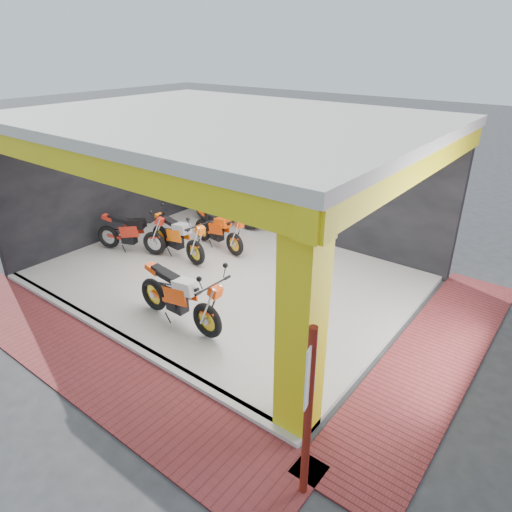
# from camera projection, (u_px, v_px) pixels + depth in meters

# --- Properties ---
(ground) EXTENTS (80.00, 80.00, 0.00)m
(ground) POSITION_uv_depth(u_px,v_px,m) (161.00, 316.00, 9.20)
(ground) COLOR #2D2D30
(ground) RESTS_ON ground
(showroom_floor) EXTENTS (8.00, 6.00, 0.10)m
(showroom_floor) POSITION_uv_depth(u_px,v_px,m) (226.00, 277.00, 10.61)
(showroom_floor) COLOR white
(showroom_floor) RESTS_ON ground
(showroom_ceiling) EXTENTS (8.40, 6.40, 0.20)m
(showroom_ceiling) POSITION_uv_depth(u_px,v_px,m) (221.00, 120.00, 9.08)
(showroom_ceiling) COLOR beige
(showroom_ceiling) RESTS_ON corner_column
(back_wall) EXTENTS (8.20, 0.20, 3.50)m
(back_wall) POSITION_uv_depth(u_px,v_px,m) (301.00, 177.00, 12.09)
(back_wall) COLOR black
(back_wall) RESTS_ON ground
(left_wall) EXTENTS (0.20, 6.20, 3.50)m
(left_wall) POSITION_uv_depth(u_px,v_px,m) (108.00, 176.00, 12.14)
(left_wall) COLOR black
(left_wall) RESTS_ON ground
(corner_column) EXTENTS (0.50, 0.50, 3.50)m
(corner_column) POSITION_uv_depth(u_px,v_px,m) (302.00, 324.00, 5.84)
(corner_column) COLOR yellow
(corner_column) RESTS_ON ground
(header_beam_front) EXTENTS (8.40, 0.30, 0.40)m
(header_beam_front) POSITION_uv_depth(u_px,v_px,m) (93.00, 164.00, 7.07)
(header_beam_front) COLOR yellow
(header_beam_front) RESTS_ON corner_column
(header_beam_right) EXTENTS (0.30, 6.40, 0.40)m
(header_beam_right) POSITION_uv_depth(u_px,v_px,m) (416.00, 165.00, 7.00)
(header_beam_right) COLOR yellow
(header_beam_right) RESTS_ON corner_column
(floor_kerb) EXTENTS (8.00, 0.20, 0.10)m
(floor_kerb) POSITION_uv_depth(u_px,v_px,m) (119.00, 338.00, 8.45)
(floor_kerb) COLOR white
(floor_kerb) RESTS_ON ground
(paver_front) EXTENTS (9.00, 1.40, 0.03)m
(paver_front) POSITION_uv_depth(u_px,v_px,m) (82.00, 360.00, 7.91)
(paver_front) COLOR maroon
(paver_front) RESTS_ON ground
(paver_right) EXTENTS (1.40, 7.00, 0.03)m
(paver_right) POSITION_uv_depth(u_px,v_px,m) (433.00, 358.00, 7.97)
(paver_right) COLOR maroon
(paver_right) RESTS_ON ground
(signpost) EXTENTS (0.10, 0.34, 2.43)m
(signpost) POSITION_uv_depth(u_px,v_px,m) (308.00, 410.00, 5.05)
(signpost) COLOR maroon
(signpost) RESTS_ON ground
(moto_hero) EXTENTS (2.30, 0.90, 1.40)m
(moto_hero) POSITION_uv_depth(u_px,v_px,m) (206.00, 305.00, 8.07)
(moto_hero) COLOR #FF460A
(moto_hero) RESTS_ON showroom_floor
(moto_row_a) EXTENTS (2.20, 0.99, 1.30)m
(moto_row_a) POSITION_uv_depth(u_px,v_px,m) (195.00, 241.00, 10.77)
(moto_row_a) COLOR #FF630A
(moto_row_a) RESTS_ON showroom_floor
(moto_row_b) EXTENTS (2.19, 1.42, 1.25)m
(moto_row_b) POSITION_uv_depth(u_px,v_px,m) (153.00, 232.00, 11.31)
(moto_row_b) COLOR red
(moto_row_b) RESTS_ON showroom_floor
(moto_row_c) EXTENTS (2.10, 1.04, 1.23)m
(moto_row_c) POSITION_uv_depth(u_px,v_px,m) (234.00, 233.00, 11.27)
(moto_row_c) COLOR #F3440A
(moto_row_c) RESTS_ON showroom_floor
(moto_row_d) EXTENTS (2.43, 1.22, 1.42)m
(moto_row_d) POSITION_uv_depth(u_px,v_px,m) (250.00, 207.00, 12.77)
(moto_row_d) COLOR red
(moto_row_d) RESTS_ON showroom_floor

